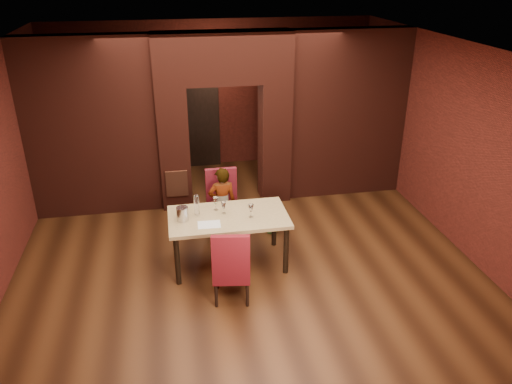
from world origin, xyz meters
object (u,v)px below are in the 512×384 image
chair_far (223,205)px  potted_plant (272,221)px  person_seated (222,204)px  wine_bucket (182,214)px  dining_table (229,240)px  chair_near (231,263)px  water_bottle (197,205)px  wine_glass_a (216,204)px  wine_glass_c (251,211)px  wine_glass_b (224,208)px

chair_far → potted_plant: bearing=-1.6°
person_seated → wine_bucket: bearing=47.6°
dining_table → chair_near: (-0.08, -0.87, 0.14)m
chair_near → water_bottle: bearing=-60.1°
wine_glass_a → water_bottle: size_ratio=0.63×
water_bottle → wine_glass_a: bearing=21.3°
chair_near → wine_glass_c: bearing=-109.4°
water_bottle → wine_glass_c: bearing=-15.0°
chair_far → person_seated: size_ratio=0.90×
dining_table → wine_glass_a: 0.59m
chair_near → wine_glass_b: chair_near is taller
wine_bucket → water_bottle: (0.22, 0.13, 0.06)m
potted_plant → wine_glass_b: bearing=-140.0°
chair_near → wine_bucket: bearing=-46.0°
chair_far → water_bottle: 0.99m
chair_far → chair_near: 1.73m
wine_glass_b → water_bottle: water_bottle is taller
person_seated → wine_glass_a: person_seated is taller
person_seated → wine_glass_a: size_ratio=5.97×
chair_near → wine_glass_a: (-0.08, 1.08, 0.39)m
dining_table → water_bottle: bearing=167.3°
chair_near → water_bottle: size_ratio=3.26×
wine_glass_a → water_bottle: water_bottle is taller
person_seated → wine_glass_b: size_ratio=6.62×
wine_bucket → potted_plant: wine_bucket is taller
chair_far → chair_near: (-0.11, -1.72, -0.02)m
chair_near → wine_glass_c: 0.94m
dining_table → chair_near: 0.88m
wine_glass_a → wine_glass_b: 0.18m
wine_glass_a → person_seated: bearing=74.2°
chair_far → wine_glass_b: chair_far is taller
person_seated → wine_glass_b: (-0.06, -0.73, 0.29)m
wine_glass_a → water_bottle: 0.32m
wine_glass_a → potted_plant: wine_glass_a is taller
wine_bucket → water_bottle: size_ratio=0.62×
wine_glass_a → wine_glass_b: size_ratio=1.11×
chair_near → dining_table: bearing=-86.5°
chair_near → wine_glass_a: 1.15m
person_seated → water_bottle: person_seated is taller
wine_bucket → potted_plant: 1.91m
potted_plant → chair_far: bearing=179.2°
chair_far → person_seated: 0.08m
person_seated → wine_glass_a: 0.68m
water_bottle → chair_near: bearing=-68.9°
wine_glass_c → water_bottle: size_ratio=0.61×
person_seated → wine_glass_c: (0.32, -0.91, 0.30)m
wine_glass_c → wine_glass_a: bearing=146.3°
person_seated → wine_glass_c: person_seated is taller
chair_far → wine_bucket: (-0.70, -0.88, 0.36)m
wine_glass_b → chair_near: bearing=-91.5°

